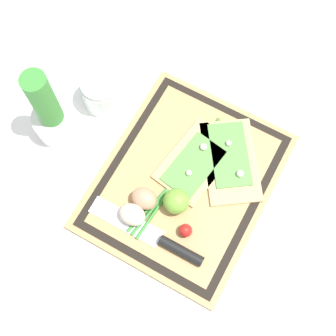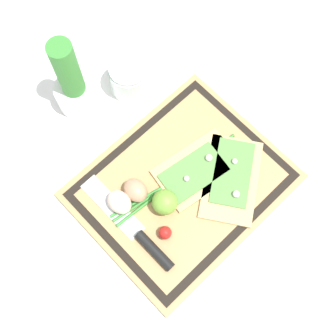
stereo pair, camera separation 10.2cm
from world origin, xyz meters
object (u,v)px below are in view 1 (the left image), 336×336
Objects in this scene: lime at (176,201)px; cherry_tomato_red at (185,231)px; pizza_slice_far at (197,163)px; egg_brown at (144,199)px; herb_pot at (51,115)px; knife at (165,242)px; sauce_jar at (102,93)px; pizza_slice_near at (230,160)px; egg_pink at (133,215)px.

lime reaches higher than cherry_tomato_red.
egg_brown reaches higher than pizza_slice_far.
pizza_slice_far is at bearing -77.02° from herb_pot.
egg_brown is 0.11m from cherry_tomato_red.
herb_pot is (0.12, 0.35, 0.05)m from knife.
herb_pot is 0.13m from sauce_jar.
pizza_slice_far is 0.86× the size of herb_pot.
sauce_jar is at bearing 51.64° from knife.
pizza_slice_near is 2.44× the size of sauce_jar.
egg_brown is at bearing -102.31° from herb_pot.
cherry_tomato_red is (-0.19, 0.01, 0.01)m from pizza_slice_near.
lime is at bearing -177.64° from pizza_slice_far.
pizza_slice_near is 0.99× the size of herb_pot.
herb_pot is at bearing 106.85° from pizza_slice_near.
pizza_slice_far reaches higher than knife.
knife is 0.37m from herb_pot.
lime is at bearing -67.30° from egg_brown.
egg_pink is 0.28m from herb_pot.
pizza_slice_near reaches higher than knife.
egg_pink is at bearing 102.70° from cherry_tomato_red.
lime is (0.03, -0.06, 0.01)m from egg_brown.
pizza_slice_far is at bearing -19.89° from egg_pink.
herb_pot is (0.07, 0.37, 0.05)m from cherry_tomato_red.
egg_pink is (-0.22, 0.13, 0.02)m from pizza_slice_near.
lime is (-0.11, -0.00, 0.02)m from pizza_slice_far.
egg_pink is (0.02, 0.09, 0.01)m from knife.
pizza_slice_far is at bearing -98.71° from sauce_jar.
sauce_jar reaches higher than lime.
pizza_slice_far is at bearing 2.36° from lime.
knife is at bearing -167.68° from lime.
pizza_slice_near is 0.86× the size of knife.
knife is (-0.23, 0.04, 0.00)m from pizza_slice_near.
cherry_tomato_red reaches higher than pizza_slice_far.
sauce_jar is (0.17, 0.21, -0.00)m from egg_brown.
herb_pot reaches higher than knife.
pizza_slice_far is 0.19m from egg_pink.
cherry_tomato_red is (-0.02, -0.11, -0.01)m from egg_brown.
egg_brown is 0.04m from egg_pink.
pizza_slice_far is 0.74× the size of knife.
cherry_tomato_red is at bearing 176.45° from pizza_slice_near.
knife is at bearing -108.51° from herb_pot.
herb_pot reaches higher than lime.
knife is at bearing 146.66° from cherry_tomato_red.
egg_brown is 0.25× the size of herb_pot.
egg_pink is at bearing -136.21° from sauce_jar.
lime is (0.08, 0.02, 0.02)m from knife.
lime reaches higher than knife.
cherry_tomato_red reaches higher than pizza_slice_near.
egg_brown is at bearing 54.45° from knife.
sauce_jar reaches higher than pizza_slice_near.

